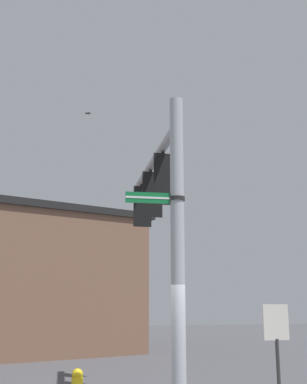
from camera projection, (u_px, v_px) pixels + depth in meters
name	position (u px, v px, depth m)	size (l,w,h in m)	color
signal_pole	(178.00, 250.00, 9.78)	(0.28, 0.28, 6.37)	#ADB2B7
mast_arm	(153.00, 162.00, 12.95)	(0.21, 0.21, 5.44)	#ADB2B7
traffic_light_nearest_pole	(163.00, 181.00, 11.58)	(0.54, 0.49, 1.31)	black
traffic_light_mid_inner	(151.00, 196.00, 13.19)	(0.54, 0.49, 1.31)	black
traffic_light_mid_outer	(141.00, 207.00, 14.80)	(0.54, 0.49, 1.31)	black
street_name_sign	(164.00, 198.00, 9.96)	(1.21, 0.32, 0.22)	#147238
bird_flying	(88.00, 113.00, 16.21)	(0.21, 0.31, 0.10)	#4C4742
historical_marker	(277.00, 339.00, 10.68)	(0.60, 0.08, 2.13)	#333333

